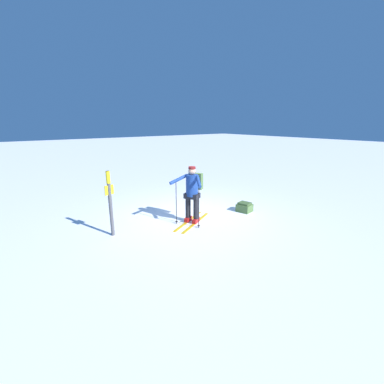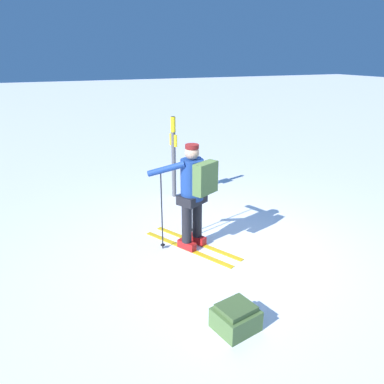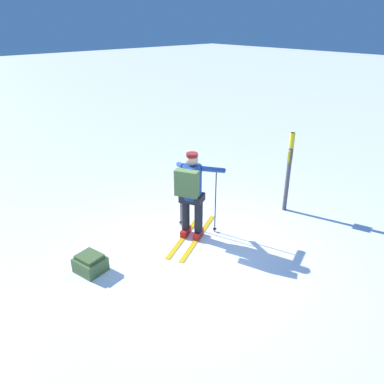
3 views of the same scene
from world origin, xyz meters
TOP-DOWN VIEW (x-y plane):
  - ground_plane at (0.00, 0.00)m, footprint 80.00×80.00m
  - skier at (0.43, -0.24)m, footprint 1.18×1.67m
  - dropped_backpack at (0.75, 1.65)m, footprint 0.51×0.48m
  - trail_marker at (-0.07, -2.42)m, footprint 0.10×0.24m

SIDE VIEW (x-z plane):
  - ground_plane at x=0.00m, z-range 0.00..0.00m
  - dropped_backpack at x=0.75m, z-range -0.01..0.29m
  - skier at x=0.43m, z-range 0.13..1.76m
  - trail_marker at x=-0.07m, z-range 0.15..1.82m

